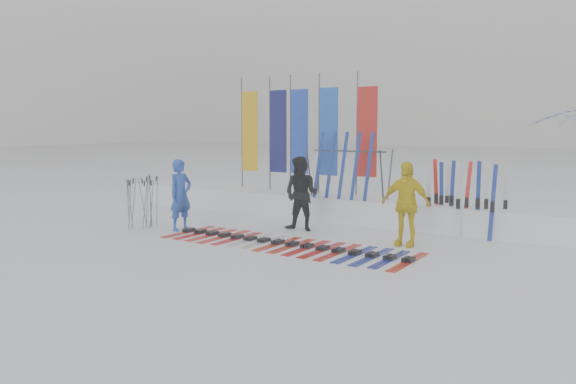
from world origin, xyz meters
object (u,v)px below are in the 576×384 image
Objects in this scene: person_blue at (181,195)px; ski_rack at (349,167)px; ski_row at (286,244)px; person_black at (301,194)px; person_yellow at (406,204)px.

ski_rack is at bearing -33.89° from person_blue.
ski_row is at bearing -84.96° from person_blue.
person_yellow is (2.62, -0.27, -0.00)m from person_black.
person_yellow is 0.32× the size of ski_row.
ski_row is (-2.03, -1.29, -0.82)m from person_yellow.
ski_row is at bearing -85.68° from ski_rack.
person_black and person_yellow have the same top height.
person_yellow is (4.97, 1.21, 0.03)m from person_blue.
person_yellow is 0.84× the size of ski_rack.
person_blue is 0.80× the size of ski_rack.
person_blue is 0.30× the size of ski_row.
ski_rack reaches higher than person_blue.
person_blue is 2.77m from person_black.
person_black is at bearing -101.69° from ski_rack.
person_black is at bearing 173.29° from person_yellow.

